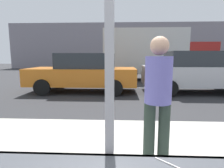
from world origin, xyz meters
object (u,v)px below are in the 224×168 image
(pedestrian, at_px, (158,95))
(box_truck, at_px, (154,53))
(parked_car_orange, at_px, (84,72))
(parked_car_silver, at_px, (198,72))

(pedestrian, bearing_deg, box_truck, 80.47)
(parked_car_orange, bearing_deg, parked_car_silver, -0.00)
(box_truck, bearing_deg, parked_car_silver, -76.42)
(parked_car_silver, bearing_deg, parked_car_orange, 180.00)
(parked_car_orange, bearing_deg, pedestrian, -70.26)
(parked_car_orange, xyz_separation_m, pedestrian, (2.03, -5.65, 0.20))
(parked_car_silver, height_order, box_truck, box_truck)
(parked_car_orange, height_order, parked_car_silver, parked_car_silver)
(box_truck, relative_size, pedestrian, 4.16)
(parked_car_orange, height_order, pedestrian, pedestrian)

